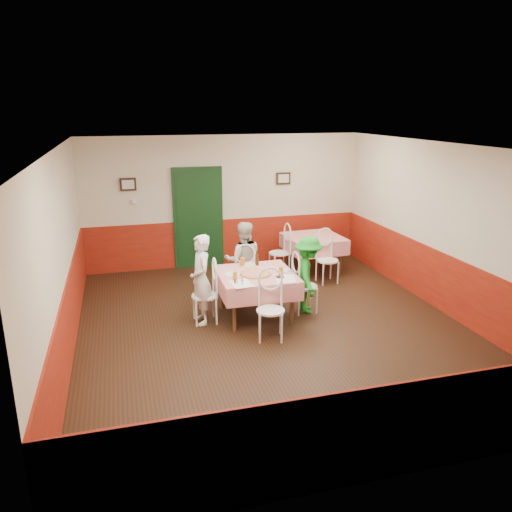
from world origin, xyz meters
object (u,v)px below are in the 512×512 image
object	(u,v)px
chair_right	(305,286)
glass_a	(235,276)
diner_far	(243,260)
chair_left	(205,296)
chair_second_a	(279,253)
glass_b	(281,271)
wallet	(280,277)
chair_second_b	(327,261)
pizza	(255,274)
glass_c	(243,262)
second_table	(313,254)
diner_right	(308,275)
chair_far	(244,275)
chair_near	(271,311)
main_table	(256,295)
beer_bottle	(257,259)
diner_left	(201,280)

from	to	relation	value
chair_right	glass_a	xyz separation A→B (m)	(-1.25, -0.22, 0.37)
chair_right	diner_far	xyz separation A→B (m)	(-0.84, 0.91, 0.26)
chair_left	glass_a	xyz separation A→B (m)	(0.45, -0.24, 0.37)
chair_second_a	glass_b	distance (m)	2.37
wallet	chair_second_b	bearing A→B (deg)	46.95
glass_b	pizza	bearing A→B (deg)	158.60
glass_b	glass_c	xyz separation A→B (m)	(-0.47, 0.64, 0.00)
glass_a	diner_far	distance (m)	1.21
second_table	pizza	size ratio (longest dim) A/B	2.31
glass_a	glass_c	distance (m)	0.72
chair_second_a	diner_right	size ratio (longest dim) A/B	0.69
second_table	glass_a	world-z (taller)	glass_a
second_table	diner_right	distance (m)	2.23
second_table	chair_right	size ratio (longest dim) A/B	1.24
wallet	glass_c	bearing A→B (deg)	120.78
diner_far	glass_b	bearing A→B (deg)	116.87
chair_second_a	chair_second_b	bearing A→B (deg)	42.30
chair_far	chair_second_a	xyz separation A→B (m)	(1.05, 1.16, 0.00)
second_table	wallet	bearing A→B (deg)	-122.87
chair_near	wallet	distance (m)	0.71
main_table	chair_second_b	xyz separation A→B (m)	(1.81, 1.26, 0.08)
glass_c	main_table	bearing A→B (deg)	-74.47
main_table	wallet	distance (m)	0.59
chair_left	chair_right	xyz separation A→B (m)	(1.70, -0.02, 0.00)
chair_second_a	diner_far	distance (m)	1.55
beer_bottle	wallet	xyz separation A→B (m)	(0.18, -0.71, -0.11)
pizza	glass_b	xyz separation A→B (m)	(0.38, -0.15, 0.05)
chair_left	beer_bottle	xyz separation A→B (m)	(0.98, 0.39, 0.43)
main_table	chair_far	size ratio (longest dim) A/B	1.36
main_table	pizza	size ratio (longest dim) A/B	2.52
wallet	diner_right	xyz separation A→B (m)	(0.59, 0.30, -0.11)
diner_left	chair_right	bearing A→B (deg)	84.95
glass_a	chair_far	bearing A→B (deg)	69.12
chair_near	pizza	bearing A→B (deg)	106.08
pizza	beer_bottle	size ratio (longest dim) A/B	2.08
chair_second_a	diner_right	xyz separation A→B (m)	(-0.16, -2.02, 0.21)
second_table	chair_far	bearing A→B (deg)	-147.13
wallet	chair_second_a	bearing A→B (deg)	72.75
glass_a	wallet	world-z (taller)	glass_a
glass_b	diner_far	bearing A→B (deg)	107.19
chair_left	chair_near	size ratio (longest dim) A/B	1.00
pizza	diner_right	size ratio (longest dim) A/B	0.37
chair_near	glass_c	bearing A→B (deg)	109.66
beer_bottle	pizza	bearing A→B (deg)	-108.36
chair_second_b	wallet	size ratio (longest dim) A/B	8.18
beer_bottle	chair_second_a	bearing A→B (deg)	60.02
glass_a	glass_b	size ratio (longest dim) A/B	0.91
chair_second_a	chair_second_b	distance (m)	1.06
chair_right	wallet	distance (m)	0.70
glass_b	wallet	size ratio (longest dim) A/B	1.26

